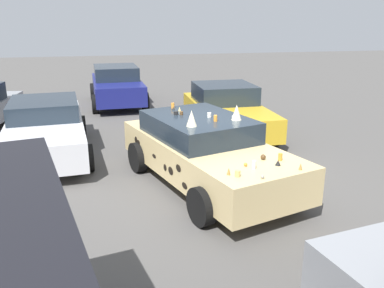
{
  "coord_description": "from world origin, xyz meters",
  "views": [
    {
      "loc": [
        -7.47,
        1.93,
        3.3
      ],
      "look_at": [
        0.0,
        0.3,
        0.9
      ],
      "focal_mm": 38.03,
      "sensor_mm": 36.0,
      "label": 1
    }
  ],
  "objects": [
    {
      "name": "parked_sedan_behind_right",
      "position": [
        2.73,
        3.4,
        0.68
      ],
      "size": [
        4.71,
        2.32,
        1.33
      ],
      "rotation": [
        0.0,
        0.0,
        3.23
      ],
      "color": "silver",
      "rests_on": "ground"
    },
    {
      "name": "parked_sedan_far_right",
      "position": [
        8.54,
        1.44,
        0.75
      ],
      "size": [
        4.3,
        2.14,
        1.48
      ],
      "rotation": [
        0.0,
        0.0,
        3.18
      ],
      "color": "navy",
      "rests_on": "ground"
    },
    {
      "name": "parked_sedan_near_right",
      "position": [
        3.61,
        -1.52,
        0.7
      ],
      "size": [
        4.2,
        2.08,
        1.42
      ],
      "rotation": [
        0.0,
        0.0,
        3.13
      ],
      "color": "gold",
      "rests_on": "ground"
    },
    {
      "name": "art_car_decorated",
      "position": [
        0.07,
        0.02,
        0.72
      ],
      "size": [
        4.83,
        3.04,
        1.67
      ],
      "rotation": [
        0.0,
        0.0,
        3.43
      ],
      "color": "#D8BC7F",
      "rests_on": "ground"
    },
    {
      "name": "ground_plane",
      "position": [
        0.0,
        0.0,
        0.0
      ],
      "size": [
        60.0,
        60.0,
        0.0
      ],
      "primitive_type": "plane",
      "color": "#514F4C"
    }
  ]
}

